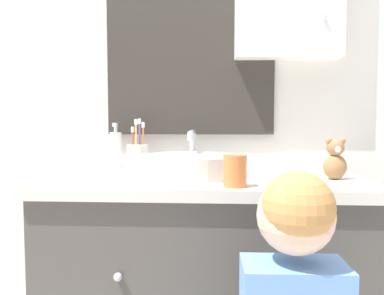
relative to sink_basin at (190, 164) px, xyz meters
The scene contains 6 objects.
wall_back 0.47m from the sink_basin, 78.21° to the left, with size 3.20×0.18×2.50m.
sink_basin is the anchor object (origin of this frame).
toothbrush_holder 0.30m from the sink_basin, 138.22° to the left, with size 0.09×0.09×0.20m.
soap_dispenser 0.38m from the sink_basin, 146.20° to the left, with size 0.05×0.05×0.18m.
teddy_bear 0.47m from the sink_basin, ahead, with size 0.07×0.06×0.13m.
drinking_cup 0.26m from the sink_basin, 56.74° to the right, with size 0.07×0.07×0.09m, color orange.
Camera 1 is at (0.03, -0.96, 1.08)m, focal length 35.00 mm.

